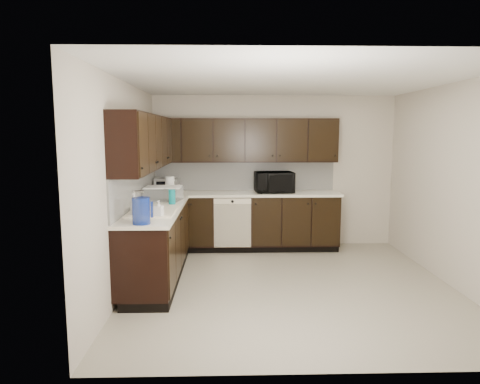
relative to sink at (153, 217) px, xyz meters
name	(u,v)px	position (x,y,z in m)	size (l,w,h in m)	color
floor	(290,285)	(1.68, 0.01, -0.88)	(4.00, 4.00, 0.00)	#9F9784
ceiling	(293,80)	(1.68, 0.01, 1.62)	(4.00, 4.00, 0.00)	white
wall_back	(274,171)	(1.68, 2.01, 0.37)	(4.00, 0.02, 2.50)	#BEB3A2
wall_left	(125,187)	(-0.32, 0.01, 0.37)	(0.02, 4.00, 2.50)	#BEB3A2
wall_right	(453,185)	(3.68, 0.01, 0.37)	(0.02, 4.00, 2.50)	#BEB3A2
wall_front	(330,219)	(1.68, -1.99, 0.37)	(4.00, 0.02, 2.50)	#BEB3A2
lower_cabinets	(212,233)	(0.67, 1.12, -0.47)	(3.00, 2.80, 0.90)	black
countertop	(212,199)	(0.67, 1.12, 0.04)	(3.03, 2.83, 0.04)	silver
backsplash	(198,180)	(0.46, 1.33, 0.30)	(3.00, 2.80, 0.48)	silver
upper_cabinets	(205,141)	(0.58, 1.22, 0.89)	(3.00, 2.80, 0.70)	black
dishwasher	(232,220)	(0.98, 1.42, -0.33)	(0.58, 0.04, 0.78)	#F1E3C5
sink	(153,217)	(0.00, 0.00, 0.00)	(0.54, 0.82, 0.42)	#F1E3C5
microwave	(274,182)	(1.65, 1.69, 0.22)	(0.59, 0.40, 0.33)	black
soap_bottle_a	(159,209)	(0.13, -0.33, 0.16)	(0.09, 0.09, 0.19)	gray
soap_bottle_b	(135,205)	(-0.16, -0.26, 0.19)	(0.10, 0.10, 0.27)	gray
toaster_oven	(167,185)	(-0.07, 1.75, 0.18)	(0.37, 0.27, 0.23)	#BDBDBF
storage_bin	(163,194)	(-0.01, 0.92, 0.15)	(0.48, 0.36, 0.19)	white
blue_pitcher	(141,211)	(0.00, -0.69, 0.20)	(0.19, 0.19, 0.28)	navy
teal_tumbler	(172,197)	(0.16, 0.57, 0.16)	(0.09, 0.09, 0.20)	#0C848B
paper_towel_roll	(170,187)	(0.04, 1.26, 0.21)	(0.14, 0.14, 0.30)	silver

